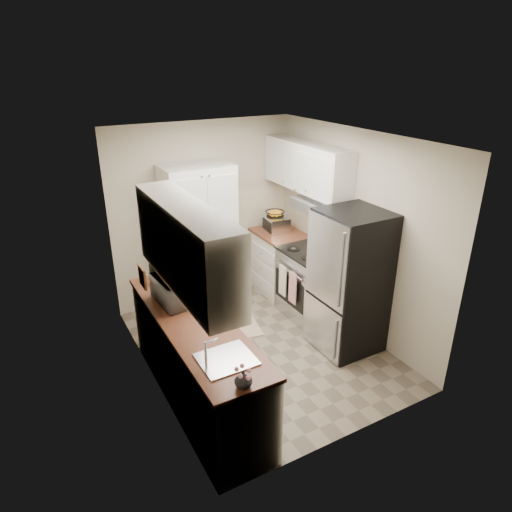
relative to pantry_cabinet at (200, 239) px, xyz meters
The scene contains 16 objects.
ground 1.66m from the pantry_cabinet, 81.35° to the right, with size 3.20×3.20×0.00m, color #7A6B56.
room_shell 1.48m from the pantry_cabinet, 82.18° to the right, with size 2.64×3.24×2.52m.
pantry_cabinet is the anchor object (origin of this frame).
base_cabinet_left 2.00m from the pantry_cabinet, 114.36° to the right, with size 0.60×2.30×0.88m, color silver.
countertop_left 1.92m from the pantry_cabinet, 114.36° to the right, with size 0.63×2.33×0.04m, color brown.
base_cabinet_right 1.32m from the pantry_cabinet, ahead, with size 0.60×0.80×0.88m, color silver.
countertop_right 1.20m from the pantry_cabinet, ahead, with size 0.63×0.83×0.04m, color brown.
electric_range 1.58m from the pantry_cabinet, 38.22° to the right, with size 0.71×0.78×1.13m.
refrigerator 2.07m from the pantry_cabinet, 56.54° to the right, with size 0.70×0.72×1.70m, color #B7B7BC.
microwave 1.55m from the pantry_cabinet, 121.88° to the right, with size 0.50×0.34×0.28m, color silver.
wine_bottle 1.24m from the pantry_cabinet, 136.55° to the right, with size 0.09×0.09×0.34m, color black.
flower_vase 2.95m from the pantry_cabinet, 106.18° to the right, with size 0.14×0.14×0.14m, color white.
cutting_board 1.04m from the pantry_cabinet, 137.10° to the right, with size 0.02×0.24×0.30m, color #459442.
toaster_oven 1.17m from the pantry_cabinet, ahead, with size 0.30×0.38×0.22m, color silver.
fruit_basket 1.18m from the pantry_cabinet, ahead, with size 0.27×0.27×0.11m, color #FFAA1B, non-canonical shape.
kitchen_mat 1.20m from the pantry_cabinet, 73.51° to the right, with size 0.51×0.82×0.01m, color #D3AB88.
Camera 1 is at (-2.29, -4.01, 3.23)m, focal length 32.00 mm.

